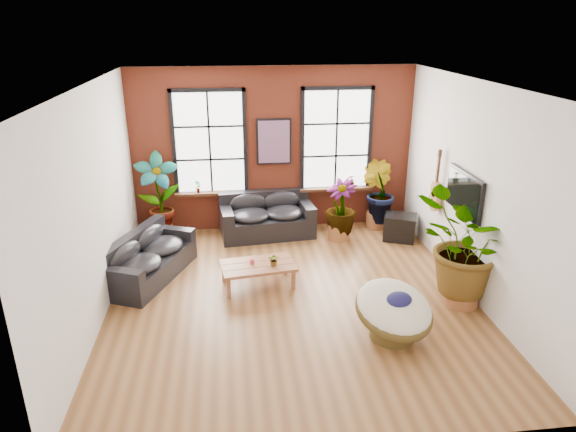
# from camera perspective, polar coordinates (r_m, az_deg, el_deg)

# --- Properties ---
(room) EXTENTS (6.04, 6.54, 3.54)m
(room) POSITION_cam_1_polar(r_m,az_deg,el_deg) (8.12, 0.37, 2.13)
(room) COLOR brown
(room) RESTS_ON ground
(sofa_back) EXTENTS (2.05, 1.16, 0.90)m
(sofa_back) POSITION_cam_1_polar(r_m,az_deg,el_deg) (11.04, -2.41, -0.04)
(sofa_back) COLOR black
(sofa_back) RESTS_ON ground
(sofa_left) EXTENTS (1.58, 2.21, 0.81)m
(sofa_left) POSITION_cam_1_polar(r_m,az_deg,el_deg) (9.56, -15.42, -4.59)
(sofa_left) COLOR black
(sofa_left) RESTS_ON ground
(coffee_table) EXTENTS (1.35, 0.89, 0.49)m
(coffee_table) POSITION_cam_1_polar(r_m,az_deg,el_deg) (8.96, -3.37, -5.64)
(coffee_table) COLOR brown
(coffee_table) RESTS_ON ground
(papasan_chair) EXTENTS (1.52, 1.52, 0.86)m
(papasan_chair) POSITION_cam_1_polar(r_m,az_deg,el_deg) (7.69, 11.71, -10.24)
(papasan_chair) COLOR brown
(papasan_chair) RESTS_ON ground
(poster) EXTENTS (0.74, 0.06, 0.98)m
(poster) POSITION_cam_1_polar(r_m,az_deg,el_deg) (10.97, -1.58, 8.25)
(poster) COLOR black
(poster) RESTS_ON room
(tv_wall_unit) EXTENTS (0.13, 1.86, 1.20)m
(tv_wall_unit) POSITION_cam_1_polar(r_m,az_deg,el_deg) (9.39, 18.09, 2.40)
(tv_wall_unit) COLOR black
(tv_wall_unit) RESTS_ON room
(media_box) EXTENTS (0.80, 0.74, 0.54)m
(media_box) POSITION_cam_1_polar(r_m,az_deg,el_deg) (11.08, 12.33, -1.23)
(media_box) COLOR black
(media_box) RESTS_ON ground
(pot_back_left) EXTENTS (0.63, 0.63, 0.36)m
(pot_back_left) POSITION_cam_1_polar(r_m,az_deg,el_deg) (11.27, -13.92, -1.49)
(pot_back_left) COLOR #985831
(pot_back_left) RESTS_ON ground
(pot_back_right) EXTENTS (0.54, 0.54, 0.36)m
(pot_back_right) POSITION_cam_1_polar(r_m,az_deg,el_deg) (11.67, 9.88, -0.37)
(pot_back_right) COLOR #985831
(pot_back_right) RESTS_ON ground
(pot_right_wall) EXTENTS (0.73, 0.73, 0.41)m
(pot_right_wall) POSITION_cam_1_polar(r_m,az_deg,el_deg) (8.93, 18.71, -8.03)
(pot_right_wall) COLOR #985831
(pot_right_wall) RESTS_ON ground
(pot_mid) EXTENTS (0.59, 0.59, 0.33)m
(pot_mid) POSITION_cam_1_polar(r_m,az_deg,el_deg) (10.93, 5.66, -1.73)
(pot_mid) COLOR #985831
(pot_mid) RESTS_ON ground
(floor_plant_back_left) EXTENTS (0.98, 0.74, 1.70)m
(floor_plant_back_left) POSITION_cam_1_polar(r_m,az_deg,el_deg) (10.95, -14.20, 2.43)
(floor_plant_back_left) COLOR #194D14
(floor_plant_back_left) RESTS_ON ground
(floor_plant_back_right) EXTENTS (0.93, 0.96, 1.36)m
(floor_plant_back_right) POSITION_cam_1_polar(r_m,az_deg,el_deg) (11.44, 9.95, 2.65)
(floor_plant_back_right) COLOR #194D14
(floor_plant_back_right) RESTS_ON ground
(floor_plant_right_wall) EXTENTS (2.04, 2.00, 1.72)m
(floor_plant_right_wall) POSITION_cam_1_polar(r_m,az_deg,el_deg) (8.57, 19.18, -3.26)
(floor_plant_right_wall) COLOR #194D14
(floor_plant_right_wall) RESTS_ON ground
(floor_plant_mid) EXTENTS (0.92, 0.92, 1.16)m
(floor_plant_mid) POSITION_cam_1_polar(r_m,az_deg,el_deg) (10.75, 5.90, 1.04)
(floor_plant_mid) COLOR #194D14
(floor_plant_mid) RESTS_ON ground
(table_plant) EXTENTS (0.24, 0.22, 0.22)m
(table_plant) POSITION_cam_1_polar(r_m,az_deg,el_deg) (8.83, -1.56, -4.88)
(table_plant) COLOR #194D14
(table_plant) RESTS_ON coffee_table
(sill_plant_left) EXTENTS (0.17, 0.17, 0.27)m
(sill_plant_left) POSITION_cam_1_polar(r_m,az_deg,el_deg) (11.14, -10.00, 3.26)
(sill_plant_left) COLOR #194D14
(sill_plant_left) RESTS_ON room
(sill_plant_right) EXTENTS (0.19, 0.19, 0.27)m
(sill_plant_right) POSITION_cam_1_polar(r_m,az_deg,el_deg) (11.43, 7.03, 3.88)
(sill_plant_right) COLOR #194D14
(sill_plant_right) RESTS_ON room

